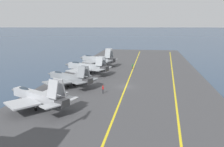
{
  "coord_description": "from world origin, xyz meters",
  "views": [
    {
      "loc": [
        -56.73,
        -5.61,
        15.72
      ],
      "look_at": [
        3.29,
        4.05,
        2.9
      ],
      "focal_mm": 38.0,
      "sensor_mm": 36.0,
      "label": 1
    }
  ],
  "objects_px": {
    "parked_jet_third": "(86,67)",
    "crew_green_vest": "(132,66)",
    "parked_jet_second": "(69,78)",
    "parked_jet_nearest": "(38,96)",
    "crew_red_vest": "(103,89)",
    "parked_jet_fourth": "(97,59)"
  },
  "relations": [
    {
      "from": "parked_jet_nearest",
      "to": "parked_jet_second",
      "type": "bearing_deg",
      "value": -1.03
    },
    {
      "from": "crew_green_vest",
      "to": "parked_jet_nearest",
      "type": "bearing_deg",
      "value": 161.27
    },
    {
      "from": "parked_jet_fourth",
      "to": "crew_green_vest",
      "type": "relative_size",
      "value": 8.47
    },
    {
      "from": "parked_jet_nearest",
      "to": "parked_jet_third",
      "type": "bearing_deg",
      "value": -1.23
    },
    {
      "from": "parked_jet_second",
      "to": "parked_jet_third",
      "type": "height_order",
      "value": "parked_jet_third"
    },
    {
      "from": "parked_jet_nearest",
      "to": "parked_jet_third",
      "type": "height_order",
      "value": "parked_jet_nearest"
    },
    {
      "from": "crew_green_vest",
      "to": "crew_red_vest",
      "type": "bearing_deg",
      "value": 171.94
    },
    {
      "from": "parked_jet_third",
      "to": "parked_jet_fourth",
      "type": "height_order",
      "value": "parked_jet_fourth"
    },
    {
      "from": "parked_jet_second",
      "to": "parked_jet_third",
      "type": "relative_size",
      "value": 0.94
    },
    {
      "from": "parked_jet_second",
      "to": "crew_green_vest",
      "type": "distance_m",
      "value": 29.32
    },
    {
      "from": "parked_jet_third",
      "to": "crew_green_vest",
      "type": "height_order",
      "value": "parked_jet_third"
    },
    {
      "from": "parked_jet_second",
      "to": "crew_red_vest",
      "type": "xyz_separation_m",
      "value": [
        -4.77,
        -9.61,
        -1.17
      ]
    },
    {
      "from": "parked_jet_third",
      "to": "parked_jet_fourth",
      "type": "relative_size",
      "value": 1.04
    },
    {
      "from": "parked_jet_second",
      "to": "parked_jet_fourth",
      "type": "relative_size",
      "value": 0.98
    },
    {
      "from": "parked_jet_nearest",
      "to": "crew_green_vest",
      "type": "distance_m",
      "value": 44.31
    },
    {
      "from": "parked_jet_fourth",
      "to": "crew_green_vest",
      "type": "xyz_separation_m",
      "value": [
        -3.75,
        -13.36,
        -1.55
      ]
    },
    {
      "from": "crew_green_vest",
      "to": "crew_red_vest",
      "type": "relative_size",
      "value": 0.99
    },
    {
      "from": "parked_jet_nearest",
      "to": "crew_red_vest",
      "type": "relative_size",
      "value": 8.45
    },
    {
      "from": "parked_jet_nearest",
      "to": "parked_jet_second",
      "type": "relative_size",
      "value": 1.02
    },
    {
      "from": "parked_jet_fourth",
      "to": "crew_red_vest",
      "type": "distance_m",
      "value": 35.5
    },
    {
      "from": "parked_jet_second",
      "to": "crew_green_vest",
      "type": "bearing_deg",
      "value": -28.39
    },
    {
      "from": "parked_jet_second",
      "to": "crew_red_vest",
      "type": "relative_size",
      "value": 8.25
    }
  ]
}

